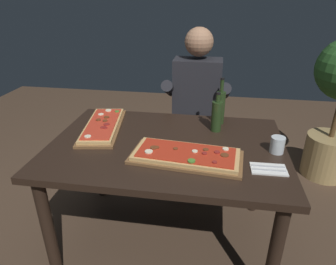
# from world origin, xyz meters

# --- Properties ---
(ground_plane) EXTENTS (6.40, 6.40, 0.00)m
(ground_plane) POSITION_xyz_m (0.00, 0.00, 0.00)
(ground_plane) COLOR #4C3828
(dining_table) EXTENTS (1.40, 0.96, 0.74)m
(dining_table) POSITION_xyz_m (0.00, 0.00, 0.64)
(dining_table) COLOR black
(dining_table) RESTS_ON ground_plane
(pizza_rectangular_front) EXTENTS (0.63, 0.33, 0.05)m
(pizza_rectangular_front) POSITION_xyz_m (0.13, -0.16, 0.76)
(pizza_rectangular_front) COLOR brown
(pizza_rectangular_front) RESTS_ON dining_table
(pizza_rectangular_left) EXTENTS (0.32, 0.61, 0.05)m
(pizza_rectangular_left) POSITION_xyz_m (-0.46, 0.15, 0.76)
(pizza_rectangular_left) COLOR brown
(pizza_rectangular_left) RESTS_ON dining_table
(wine_bottle_dark) EXTENTS (0.07, 0.07, 0.26)m
(wine_bottle_dark) POSITION_xyz_m (0.29, 0.23, 0.85)
(wine_bottle_dark) COLOR #233819
(wine_bottle_dark) RESTS_ON dining_table
(oil_bottle_amber) EXTENTS (0.06, 0.06, 0.32)m
(oil_bottle_amber) POSITION_xyz_m (0.31, 0.36, 0.86)
(oil_bottle_amber) COLOR #233819
(oil_bottle_amber) RESTS_ON dining_table
(tumbler_near_camera) EXTENTS (0.08, 0.08, 0.09)m
(tumbler_near_camera) POSITION_xyz_m (0.63, -0.01, 0.79)
(tumbler_near_camera) COLOR silver
(tumbler_near_camera) RESTS_ON dining_table
(napkin_cutlery_set) EXTENTS (0.18, 0.11, 0.01)m
(napkin_cutlery_set) POSITION_xyz_m (0.56, -0.20, 0.74)
(napkin_cutlery_set) COLOR white
(napkin_cutlery_set) RESTS_ON dining_table
(diner_chair) EXTENTS (0.44, 0.44, 0.87)m
(diner_chair) POSITION_xyz_m (0.12, 0.86, 0.49)
(diner_chair) COLOR black
(diner_chair) RESTS_ON ground_plane
(seated_diner) EXTENTS (0.53, 0.41, 1.33)m
(seated_diner) POSITION_xyz_m (0.12, 0.74, 0.74)
(seated_diner) COLOR #23232D
(seated_diner) RESTS_ON ground_plane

